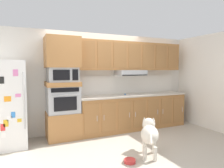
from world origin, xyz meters
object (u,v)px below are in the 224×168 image
Objects in this scene: refrigerator at (6,104)px; screwdriver at (125,94)px; dog at (149,133)px; dog_food_bowl at (130,161)px; microwave at (63,75)px; built_in_oven at (63,99)px.

refrigerator reaches higher than screwdriver.
screwdriver is 1.68m from dog.
screwdriver is 0.79× the size of dog_food_bowl.
microwave reaches higher than dog_food_bowl.
dog_food_bowl is at bearing -65.45° from built_in_oven.
screwdriver is 2.10m from dog_food_bowl.
built_in_oven reaches higher than dog_food_bowl.
dog is at bearing -101.83° from screwdriver.
refrigerator reaches higher than built_in_oven.
dog is at bearing -50.62° from built_in_oven.
screwdriver reaches higher than dog_food_bowl.
microwave is 4.05× the size of screwdriver.
microwave reaches higher than screwdriver.
built_in_oven is 1.61m from screwdriver.
refrigerator is 2.51× the size of built_in_oven.
refrigerator reaches higher than microwave.
dog is at bearing -31.58° from refrigerator.
dog is at bearing 17.07° from dog_food_bowl.
dog_food_bowl is at bearing 138.83° from dog.
dog is (-0.33, -1.56, -0.53)m from screwdriver.
microwave reaches higher than dog.
microwave is at bearing -0.77° from built_in_oven.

